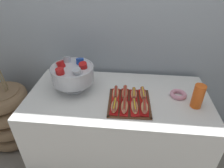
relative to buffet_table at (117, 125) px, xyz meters
name	(u,v)px	position (x,y,z in m)	size (l,w,h in m)	color
ground_plane	(117,152)	(0.00, 0.00, -0.39)	(10.00, 10.00, 0.00)	gray
back_wall	(123,14)	(0.00, 0.48, 0.91)	(6.00, 0.10, 2.60)	#9EA8B2
buffet_table	(117,125)	(0.00, 0.00, 0.00)	(1.53, 0.77, 0.74)	white
floor_vase	(9,116)	(-1.17, 0.11, -0.09)	(0.56, 0.56, 1.20)	#896B4C
serving_tray	(129,103)	(0.10, -0.10, 0.36)	(0.34, 0.37, 0.01)	#56331E
hot_dog_0	(115,106)	(-0.01, -0.19, 0.39)	(0.07, 0.17, 0.06)	#B21414
hot_dog_1	(124,106)	(0.06, -0.19, 0.39)	(0.06, 0.17, 0.06)	#B21414
hot_dog_2	(134,107)	(0.14, -0.18, 0.39)	(0.08, 0.18, 0.06)	red
hot_dog_3	(144,108)	(0.21, -0.18, 0.39)	(0.07, 0.16, 0.06)	#B21414
hot_dog_4	(116,93)	(-0.02, -0.03, 0.39)	(0.07, 0.17, 0.06)	red
hot_dog_5	(125,94)	(0.06, -0.02, 0.39)	(0.06, 0.18, 0.06)	#B21414
hot_dog_6	(134,94)	(0.13, -0.02, 0.39)	(0.06, 0.16, 0.06)	#B21414
hot_dog_7	(143,94)	(0.21, -0.02, 0.39)	(0.07, 0.18, 0.06)	red
punch_bowl	(73,73)	(-0.39, 0.06, 0.51)	(0.36, 0.36, 0.27)	silver
cup_stack	(198,96)	(0.61, -0.08, 0.45)	(0.08, 0.08, 0.19)	#EA5B19
donut	(178,94)	(0.50, 0.04, 0.37)	(0.14, 0.14, 0.04)	pink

